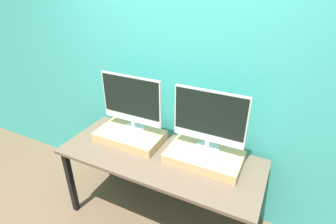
{
  "coord_description": "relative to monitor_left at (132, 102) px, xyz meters",
  "views": [
    {
      "loc": [
        0.9,
        -1.3,
        2.22
      ],
      "look_at": [
        0.0,
        0.54,
        1.14
      ],
      "focal_mm": 28.0,
      "sensor_mm": 36.0,
      "label": 1
    }
  ],
  "objects": [
    {
      "name": "wall_back",
      "position": [
        0.38,
        0.27,
        0.14
      ],
      "size": [
        8.0,
        0.04,
        2.6
      ],
      "color": "teal",
      "rests_on": "ground_plane"
    },
    {
      "name": "monitor_right",
      "position": [
        0.76,
        0.0,
        0.0
      ],
      "size": [
        0.62,
        0.22,
        0.55
      ],
      "color": "silver",
      "rests_on": "wooden_riser_right"
    },
    {
      "name": "monitor_left",
      "position": [
        0.0,
        0.0,
        0.0
      ],
      "size": [
        0.62,
        0.22,
        0.55
      ],
      "color": "silver",
      "rests_on": "wooden_riser_left"
    },
    {
      "name": "wooden_riser_left",
      "position": [
        0.0,
        -0.07,
        -0.34
      ],
      "size": [
        0.64,
        0.38,
        0.08
      ],
      "color": "tan",
      "rests_on": "workbench"
    },
    {
      "name": "wooden_riser_right",
      "position": [
        0.76,
        -0.07,
        -0.34
      ],
      "size": [
        0.64,
        0.38,
        0.08
      ],
      "color": "tan",
      "rests_on": "workbench"
    },
    {
      "name": "keyboard_right",
      "position": [
        0.76,
        -0.19,
        -0.29
      ],
      "size": [
        0.33,
        0.12,
        0.01
      ],
      "color": "silver",
      "rests_on": "wooden_riser_right"
    },
    {
      "name": "workbench",
      "position": [
        0.38,
        -0.17,
        -0.46
      ],
      "size": [
        1.83,
        0.74,
        0.78
      ],
      "color": "brown",
      "rests_on": "ground_plane"
    },
    {
      "name": "keyboard_left",
      "position": [
        0.0,
        -0.19,
        -0.29
      ],
      "size": [
        0.33,
        0.12,
        0.01
      ],
      "color": "silver",
      "rests_on": "wooden_riser_left"
    }
  ]
}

